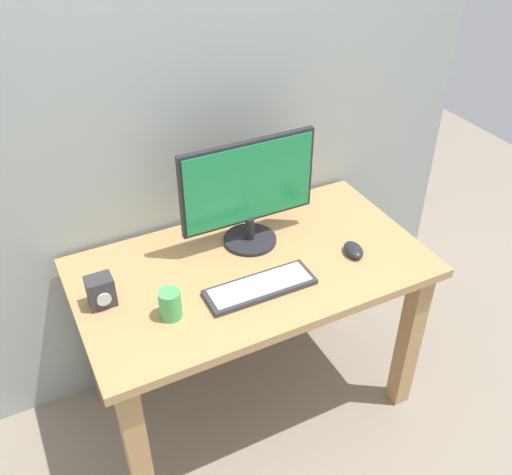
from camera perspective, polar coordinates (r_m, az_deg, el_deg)
ground_plane at (r=2.72m, az=-0.35°, el=-15.50°), size 6.00×6.00×0.00m
wall_back at (r=2.16m, az=-5.58°, el=18.85°), size 2.43×0.04×3.00m
desk at (r=2.26m, az=-0.40°, el=-5.45°), size 1.32×0.73×0.77m
monitor at (r=2.17m, az=-0.74°, el=4.69°), size 0.54×0.21×0.43m
keyboard_primary at (r=2.06m, az=0.41°, el=-4.92°), size 0.40×0.14×0.02m
mouse at (r=2.25m, az=9.62°, el=-1.21°), size 0.09×0.12×0.04m
audio_controller at (r=2.04m, az=-15.09°, el=-5.18°), size 0.09×0.08×0.11m
coffee_mug at (r=1.95m, az=-8.49°, el=-6.54°), size 0.08×0.08×0.11m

